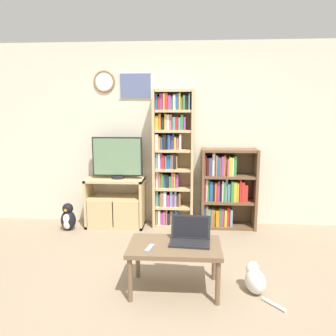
% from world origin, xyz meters
% --- Properties ---
extents(ground_plane, '(18.00, 18.00, 0.00)m').
position_xyz_m(ground_plane, '(0.00, 0.00, 0.00)').
color(ground_plane, gray).
extents(wall_back, '(7.19, 0.09, 2.60)m').
position_xyz_m(wall_back, '(-0.01, 2.14, 1.31)').
color(wall_back, beige).
rests_on(wall_back, ground_plane).
extents(tv_stand, '(0.82, 0.40, 0.70)m').
position_xyz_m(tv_stand, '(-0.83, 1.87, 0.35)').
color(tv_stand, tan).
rests_on(tv_stand, ground_plane).
extents(television, '(0.70, 0.18, 0.59)m').
position_xyz_m(television, '(-0.79, 1.90, 1.00)').
color(television, black).
rests_on(television, tv_stand).
extents(bookshelf_tall, '(0.57, 0.29, 1.93)m').
position_xyz_m(bookshelf_tall, '(-0.03, 1.96, 0.99)').
color(bookshelf_tall, tan).
rests_on(bookshelf_tall, ground_plane).
extents(bookshelf_short, '(0.77, 0.32, 1.13)m').
position_xyz_m(bookshelf_short, '(0.73, 1.95, 0.56)').
color(bookshelf_short, brown).
rests_on(bookshelf_short, ground_plane).
extents(coffee_table, '(0.84, 0.52, 0.44)m').
position_xyz_m(coffee_table, '(0.10, 0.21, 0.39)').
color(coffee_table, brown).
rests_on(coffee_table, ground_plane).
extents(laptop, '(0.38, 0.28, 0.23)m').
position_xyz_m(laptop, '(0.24, 0.28, 0.50)').
color(laptop, '#232326').
rests_on(laptop, coffee_table).
extents(remote_near_laptop, '(0.08, 0.17, 0.02)m').
position_xyz_m(remote_near_laptop, '(-0.12, 0.09, 0.45)').
color(remote_near_laptop, '#99999E').
rests_on(remote_near_laptop, coffee_table).
extents(cat, '(0.32, 0.44, 0.28)m').
position_xyz_m(cat, '(0.84, 0.21, 0.12)').
color(cat, white).
rests_on(cat, ground_plane).
extents(penguin_figurine, '(0.21, 0.19, 0.38)m').
position_xyz_m(penguin_figurine, '(-1.46, 1.66, 0.18)').
color(penguin_figurine, black).
rests_on(penguin_figurine, ground_plane).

